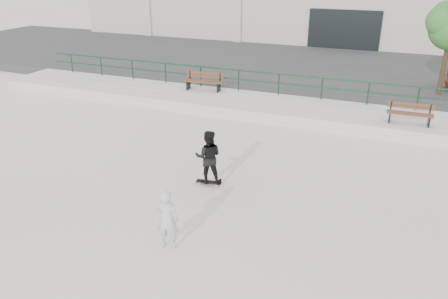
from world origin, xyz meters
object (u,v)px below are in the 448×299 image
at_px(seated_skater, 167,219).
at_px(standing_skater, 208,157).
at_px(skateboard, 209,182).
at_px(bench_left, 204,81).
at_px(bench_right, 410,114).

bearing_deg(seated_skater, standing_skater, -95.04).
height_order(skateboard, seated_skater, seated_skater).
distance_m(bench_left, bench_right, 9.42).
bearing_deg(seated_skater, skateboard, -95.04).
height_order(bench_left, bench_right, bench_left).
bearing_deg(bench_right, bench_left, 170.03).
bearing_deg(standing_skater, skateboard, 160.60).
height_order(bench_right, skateboard, bench_right).
xyz_separation_m(bench_left, skateboard, (3.84, -8.01, -0.85)).
relative_size(bench_left, skateboard, 2.38).
bearing_deg(standing_skater, bench_left, -83.77).
relative_size(bench_left, bench_right, 1.11).
height_order(standing_skater, seated_skater, standing_skater).
bearing_deg(bench_right, skateboard, -131.19).
distance_m(bench_left, standing_skater, 8.89).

